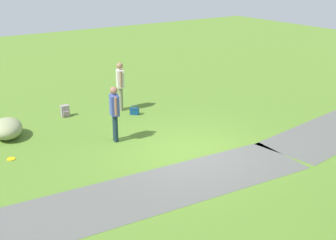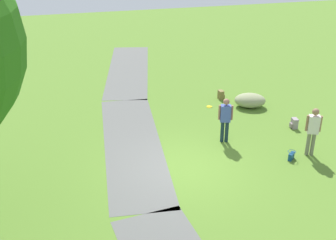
# 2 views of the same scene
# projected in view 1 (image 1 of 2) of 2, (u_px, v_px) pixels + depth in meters

# --- Properties ---
(ground_plane) EXTENTS (48.00, 48.00, 0.00)m
(ground_plane) POSITION_uv_depth(u_px,v_px,m) (189.00, 151.00, 12.80)
(ground_plane) COLOR #537A29
(footpath_segment_mid) EXTENTS (8.13, 2.60, 0.01)m
(footpath_segment_mid) POSITION_uv_depth(u_px,v_px,m) (159.00, 189.00, 10.71)
(footpath_segment_mid) COLOR #585955
(footpath_segment_mid) RESTS_ON ground
(lawn_boulder) EXTENTS (1.26, 1.52, 0.60)m
(lawn_boulder) POSITION_uv_depth(u_px,v_px,m) (7.00, 128.00, 13.71)
(lawn_boulder) COLOR gray
(lawn_boulder) RESTS_ON ground
(woman_with_handbag) EXTENTS (0.35, 0.49, 1.76)m
(woman_with_handbag) POSITION_uv_depth(u_px,v_px,m) (120.00, 83.00, 16.02)
(woman_with_handbag) COLOR #717458
(woman_with_handbag) RESTS_ON ground
(man_near_boulder) EXTENTS (0.33, 0.50, 1.70)m
(man_near_boulder) POSITION_uv_depth(u_px,v_px,m) (115.00, 110.00, 13.23)
(man_near_boulder) COLOR #162B34
(man_near_boulder) RESTS_ON ground
(handbag_on_grass) EXTENTS (0.38, 0.38, 0.31)m
(handbag_on_grass) POSITION_uv_depth(u_px,v_px,m) (134.00, 111.00, 15.81)
(handbag_on_grass) COLOR navy
(handbag_on_grass) RESTS_ON ground
(spare_backpack_on_lawn) EXTENTS (0.30, 0.28, 0.40)m
(spare_backpack_on_lawn) POSITION_uv_depth(u_px,v_px,m) (65.00, 111.00, 15.62)
(spare_backpack_on_lawn) COLOR gray
(spare_backpack_on_lawn) RESTS_ON ground
(frisbee_on_grass) EXTENTS (0.23, 0.23, 0.02)m
(frisbee_on_grass) POSITION_uv_depth(u_px,v_px,m) (11.00, 159.00, 12.29)
(frisbee_on_grass) COLOR #E1B90F
(frisbee_on_grass) RESTS_ON ground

